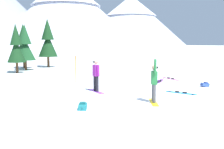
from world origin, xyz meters
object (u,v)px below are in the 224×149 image
pine_tree_short (16,46)px  pine_tree_twin (25,45)px  loose_snowboard_near_right (171,79)px  trail_marker_pole (76,69)px  loose_snowboard_near_left (181,93)px  pine_tree_tall (23,44)px  loose_snowboard_far_spare (159,81)px  backpack_teal (83,106)px  snowboarder_foreground (154,82)px  pine_tree_slender (48,41)px  snowboarder_midground (96,75)px

pine_tree_short → pine_tree_twin: pine_tree_twin is taller
loose_snowboard_near_right → trail_marker_pole: 7.10m
loose_snowboard_near_left → pine_tree_tall: pine_tree_tall is taller
loose_snowboard_far_spare → trail_marker_pole: 5.63m
loose_snowboard_near_left → pine_tree_twin: 17.41m
loose_snowboard_near_right → pine_tree_twin: pine_tree_twin is taller
trail_marker_pole → backpack_teal: bearing=-109.4°
snowboarder_foreground → loose_snowboard_far_spare: snowboarder_foreground is taller
pine_tree_slender → pine_tree_twin: bearing=-143.0°
loose_snowboard_near_right → pine_tree_slender: size_ratio=0.35×
loose_snowboard_far_spare → pine_tree_short: pine_tree_short is taller
snowboarder_foreground → pine_tree_short: pine_tree_short is taller
loose_snowboard_far_spare → pine_tree_slender: 16.05m
snowboarder_foreground → loose_snowboard_near_right: snowboarder_foreground is taller
loose_snowboard_near_right → trail_marker_pole: (-6.78, 1.91, 0.89)m
snowboarder_foreground → pine_tree_tall: bearing=95.2°
loose_snowboard_near_left → pine_tree_short: size_ratio=0.38×
snowboarder_midground → pine_tree_short: size_ratio=0.40×
snowboarder_foreground → pine_tree_twin: size_ratio=0.43×
trail_marker_pole → snowboarder_midground: bearing=-94.6°
snowboarder_foreground → pine_tree_short: bearing=102.1°
snowboarder_midground → pine_tree_short: (-2.21, 11.74, 1.47)m
snowboarder_midground → pine_tree_short: 12.04m
loose_snowboard_far_spare → loose_snowboard_near_left: loose_snowboard_far_spare is taller
pine_tree_tall → pine_tree_twin: bearing=-97.2°
loose_snowboard_near_right → pine_tree_twin: 14.76m
snowboarder_foreground → snowboarder_midground: size_ratio=1.12×
loose_snowboard_far_spare → pine_tree_short: (-7.11, 11.16, 2.26)m
snowboarder_midground → loose_snowboard_near_left: 4.65m
snowboarder_foreground → pine_tree_twin: (-2.12, 17.57, 1.56)m
loose_snowboard_near_right → pine_tree_tall: bearing=118.3°
snowboarder_foreground → loose_snowboard_near_right: 8.17m
loose_snowboard_far_spare → trail_marker_pole: trail_marker_pole is taller
snowboarder_foreground → trail_marker_pole: size_ratio=1.08×
snowboarder_foreground → backpack_teal: snowboarder_foreground is taller
pine_tree_tall → snowboarder_foreground: bearing=-84.8°
backpack_teal → pine_tree_tall: 19.76m
loose_snowboard_near_right → pine_tree_tall: 16.66m
loose_snowboard_near_left → pine_tree_slender: 19.06m
trail_marker_pole → pine_tree_short: pine_tree_short is taller
loose_snowboard_near_left → pine_tree_short: bearing=112.4°
backpack_teal → trail_marker_pole: bearing=70.6°
loose_snowboard_near_right → pine_tree_slender: (-5.23, 14.26, 2.93)m
snowboarder_foreground → backpack_teal: (-3.25, 0.41, -0.79)m
pine_tree_tall → pine_tree_twin: pine_tree_tall is taller
trail_marker_pole → pine_tree_short: 8.51m
loose_snowboard_near_left → pine_tree_short: pine_tree_short is taller
pine_tree_short → pine_tree_slender: pine_tree_slender is taller
loose_snowboard_near_right → pine_tree_short: 13.79m
backpack_teal → pine_tree_slender: 19.94m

